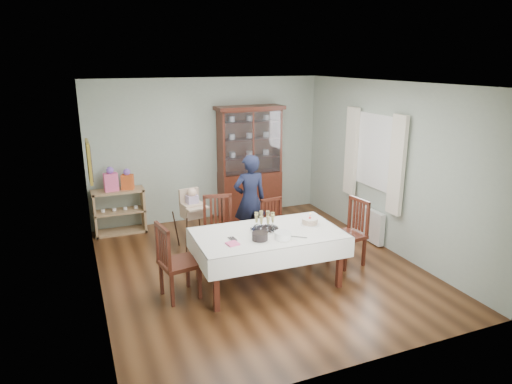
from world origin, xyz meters
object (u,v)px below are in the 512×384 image
woman (250,200)px  champagne_tray (265,225)px  chair_far_left (220,244)px  high_chair (193,224)px  dining_table (268,258)px  china_cabinet (250,161)px  sideboard (120,211)px  birthday_cake (310,222)px  chair_far_right (276,238)px  chair_end_right (348,245)px  chair_end_left (179,275)px  gift_bag_orange (127,180)px  gift_bag_pink (111,180)px

woman → champagne_tray: (-0.31, -1.35, 0.07)m
chair_far_left → high_chair: chair_far_left is taller
dining_table → woman: bearing=78.0°
chair_far_left → champagne_tray: (0.40, -0.80, 0.53)m
china_cabinet → sideboard: bearing=179.5°
dining_table → birthday_cake: size_ratio=7.89×
dining_table → chair_far_right: (0.54, 0.89, -0.12)m
dining_table → chair_far_left: bearing=114.0°
dining_table → chair_far_left: (-0.40, 0.91, -0.08)m
sideboard → chair_end_right: size_ratio=0.89×
dining_table → champagne_tray: size_ratio=5.14×
chair_end_left → birthday_cake: chair_end_left is taller
dining_table → birthday_cake: bearing=4.1°
high_chair → chair_end_left: bearing=-121.5°
champagne_tray → gift_bag_orange: gift_bag_orange is taller
chair_far_left → sideboard: bearing=135.3°
sideboard → chair_far_right: bearing=-41.0°
sideboard → chair_far_left: (1.26, -1.89, -0.09)m
dining_table → gift_bag_pink: 3.35m
birthday_cake → dining_table: bearing=-175.9°
chair_far_left → high_chair: size_ratio=1.01×
china_cabinet → chair_far_right: bearing=-98.8°
champagne_tray → gift_bag_pink: 3.21m
sideboard → champagne_tray: size_ratio=2.29×
woman → champagne_tray: 1.38m
chair_far_left → chair_end_left: chair_far_left is taller
chair_end_left → gift_bag_pink: size_ratio=2.38×
birthday_cake → gift_bag_pink: gift_bag_pink is taller
china_cabinet → chair_end_right: 2.82m
high_chair → champagne_tray: size_ratio=2.59×
chair_far_left → chair_end_right: chair_far_left is taller
dining_table → chair_far_left: size_ratio=1.96×
chair_far_right → dining_table: bearing=-127.9°
champagne_tray → birthday_cake: size_ratio=1.53×
chair_end_left → gift_bag_pink: gift_bag_pink is taller
china_cabinet → high_chair: china_cabinet is taller
chair_far_left → woman: woman is taller
chair_far_left → woman: (0.71, 0.55, 0.46)m
china_cabinet → chair_end_left: bearing=-127.5°
woman → champagne_tray: size_ratio=3.91×
birthday_cake → gift_bag_orange: 3.49m
dining_table → gift_bag_orange: (-1.49, 2.78, 0.58)m
chair_end_left → champagne_tray: size_ratio=2.61×
dining_table → gift_bag_orange: size_ratio=5.42×
china_cabinet → gift_bag_orange: bearing=180.0°
high_chair → gift_bag_orange: bearing=117.3°
woman → chair_end_right: bearing=130.4°
champagne_tray → woman: bearing=76.9°
chair_far_left → gift_bag_pink: bearing=137.7°
dining_table → chair_end_left: (-1.23, 0.10, -0.08)m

